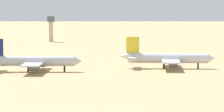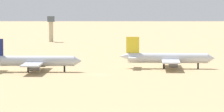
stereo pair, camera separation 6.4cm
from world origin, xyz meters
name	(u,v)px [view 1 (the left image)]	position (x,y,z in m)	size (l,w,h in m)	color
ground	(99,75)	(0.00, 0.00, 0.00)	(4000.00, 4000.00, 0.00)	tan
parked_jet_navy_2	(32,61)	(-26.21, 12.49, 4.35)	(40.22, 34.03, 13.28)	silver
parked_jet_yellow_3	(167,58)	(29.99, 21.18, 4.38)	(40.49, 34.38, 13.38)	silver
control_tower	(51,26)	(-21.75, 217.08, 11.14)	(5.20, 5.20, 18.45)	#C6B793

